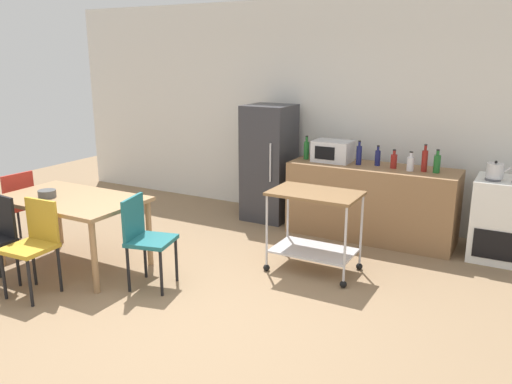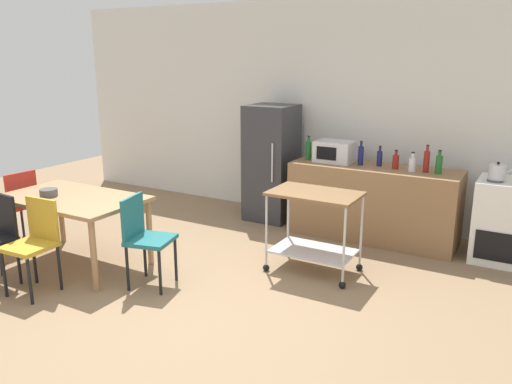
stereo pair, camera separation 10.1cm
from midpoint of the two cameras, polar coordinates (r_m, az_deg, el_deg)
name	(u,v)px [view 2 (the right image)]	position (r m, az deg, el deg)	size (l,w,h in m)	color
ground_plane	(182,307)	(4.78, -7.51, -12.47)	(12.00, 12.00, 0.00)	#8C7051
back_wall	(326,111)	(7.09, 8.09, 8.80)	(8.40, 0.12, 2.90)	silver
kitchen_counter	(373,203)	(6.43, 13.19, -1.17)	(2.00, 0.64, 0.90)	olive
dining_table	(73,204)	(5.74, -19.08, -1.24)	(1.50, 0.90, 0.75)	#A37A51
chair_mustard	(35,239)	(5.25, -22.72, -4.85)	(0.42, 0.42, 0.89)	gold
chair_red	(17,202)	(6.62, -24.42, -1.06)	(0.43, 0.43, 0.89)	#B72D23
chair_teal	(144,235)	(5.07, -11.65, -4.62)	(0.48, 0.48, 0.89)	#1E666B
stove_oven	(504,221)	(6.21, 26.12, -2.88)	(0.60, 0.61, 0.92)	white
refrigerator	(271,163)	(6.97, 2.13, 3.22)	(0.60, 0.63, 1.55)	#333338
kitchen_cart	(314,218)	(5.31, 6.99, -2.92)	(0.91, 0.57, 0.85)	brown
bottle_wine	(308,150)	(6.59, 6.24, 4.64)	(0.07, 0.07, 0.30)	#1E6628
microwave	(335,151)	(6.48, 9.11, 4.44)	(0.46, 0.35, 0.26)	silver
bottle_olive_oil	(361,155)	(6.34, 11.93, 4.00)	(0.07, 0.07, 0.29)	navy
bottle_sparkling_water	(380,158)	(6.34, 13.91, 3.67)	(0.07, 0.07, 0.24)	navy
bottle_sesame_oil	(396,161)	(6.23, 15.59, 3.28)	(0.07, 0.07, 0.22)	maroon
bottle_vinegar	(412,164)	(6.14, 17.31, 2.97)	(0.08, 0.08, 0.22)	silver
bottle_soda	(426,161)	(6.15, 18.74, 3.26)	(0.07, 0.07, 0.31)	maroon
bottle_hot_sauce	(439,164)	(6.12, 19.97, 2.92)	(0.08, 0.08, 0.27)	#1E6628
fruit_bowl	(49,193)	(5.81, -21.43, -0.07)	(0.18, 0.18, 0.08)	#4C4C4C
kettle	(497,172)	(5.99, 25.52, 2.02)	(0.24, 0.17, 0.19)	silver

